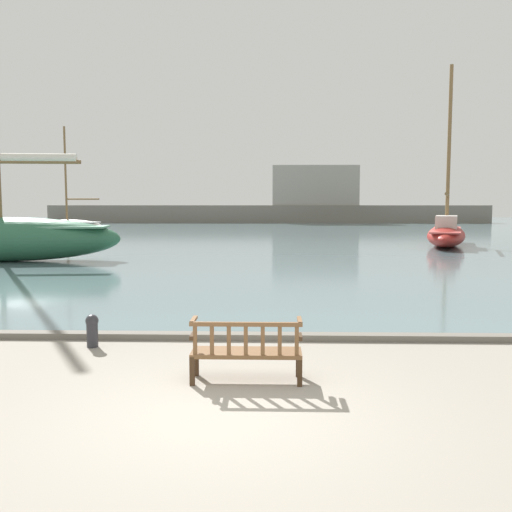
{
  "coord_description": "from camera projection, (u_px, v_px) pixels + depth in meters",
  "views": [
    {
      "loc": [
        0.59,
        -6.76,
        2.62
      ],
      "look_at": [
        0.11,
        10.0,
        1.0
      ],
      "focal_mm": 40.0,
      "sensor_mm": 36.0,
      "label": 1
    }
  ],
  "objects": [
    {
      "name": "park_bench",
      "position": [
        246.0,
        350.0,
        8.25
      ],
      "size": [
        1.6,
        0.52,
        0.92
      ],
      "color": "#3D2A19",
      "rests_on": "ground"
    },
    {
      "name": "sailboat_far_port",
      "position": [
        69.0,
        224.0,
        48.39
      ],
      "size": [
        7.11,
        3.17,
        8.77
      ],
      "color": "silver",
      "rests_on": "harbor_water"
    },
    {
      "name": "mooring_bollard",
      "position": [
        92.0,
        329.0,
        10.23
      ],
      "size": [
        0.23,
        0.23,
        0.59
      ],
      "color": "#2D2D33",
      "rests_on": "ground"
    },
    {
      "name": "sailboat_outer_starboard",
      "position": [
        446.0,
        233.0,
        32.23
      ],
      "size": [
        4.52,
        8.59,
        10.09
      ],
      "color": "maroon",
      "rests_on": "harbor_water"
    },
    {
      "name": "harbor_water",
      "position": [
        266.0,
        230.0,
        50.77
      ],
      "size": [
        100.0,
        80.0,
        0.08
      ],
      "primitive_type": "cube",
      "color": "slate",
      "rests_on": "ground"
    },
    {
      "name": "sailboat_outer_port",
      "position": [
        6.0,
        234.0,
        24.01
      ],
      "size": [
        9.68,
        3.18,
        14.28
      ],
      "color": "#2D6647",
      "rests_on": "harbor_water"
    },
    {
      "name": "far_breakwater",
      "position": [
        280.0,
        207.0,
        66.61
      ],
      "size": [
        51.22,
        2.4,
        6.73
      ],
      "color": "slate",
      "rests_on": "ground"
    },
    {
      "name": "quay_edge_kerb",
      "position": [
        241.0,
        336.0,
        10.82
      ],
      "size": [
        40.0,
        0.3,
        0.12
      ],
      "primitive_type": "cube",
      "color": "slate",
      "rests_on": "ground"
    },
    {
      "name": "ground_plane",
      "position": [
        224.0,
        415.0,
        7.0
      ],
      "size": [
        160.0,
        160.0,
        0.0
      ],
      "primitive_type": "plane",
      "color": "gray"
    }
  ]
}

